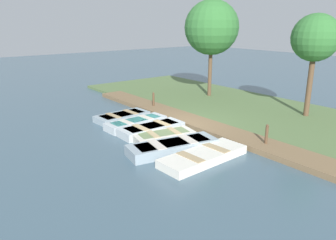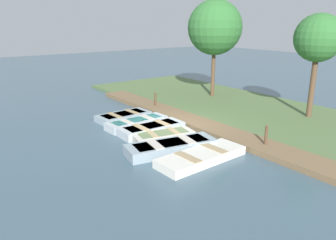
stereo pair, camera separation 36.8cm
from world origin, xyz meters
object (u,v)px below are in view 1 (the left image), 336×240
at_px(mooring_post_near, 154,101).
at_px(mooring_post_far, 266,136).
at_px(rowboat_3, 164,136).
at_px(rowboat_2, 152,129).
at_px(rowboat_4, 173,147).
at_px(rowboat_1, 136,123).
at_px(park_tree_far_left, 212,28).
at_px(rowboat_0, 122,117).
at_px(park_tree_left, 315,39).
at_px(rowboat_5, 203,156).

height_order(mooring_post_near, mooring_post_far, same).
bearing_deg(rowboat_3, rowboat_2, -85.65).
bearing_deg(rowboat_4, rowboat_1, -88.40).
distance_m(mooring_post_far, park_tree_far_left, 9.97).
xyz_separation_m(rowboat_2, mooring_post_near, (-2.46, -3.28, 0.32)).
distance_m(rowboat_0, park_tree_left, 10.32).
distance_m(rowboat_0, rowboat_3, 3.72).
relative_size(park_tree_far_left, park_tree_left, 1.18).
bearing_deg(mooring_post_near, park_tree_left, 129.37).
xyz_separation_m(rowboat_1, park_tree_left, (-7.73, 4.27, 3.87)).
bearing_deg(park_tree_far_left, mooring_post_far, 59.23).
height_order(rowboat_0, rowboat_5, rowboat_0).
xyz_separation_m(rowboat_2, mooring_post_far, (-2.46, 4.38, 0.32)).
xyz_separation_m(rowboat_2, rowboat_5, (0.30, 3.68, -0.03)).
xyz_separation_m(rowboat_4, mooring_post_far, (-3.12, 2.03, 0.30)).
height_order(rowboat_2, rowboat_5, rowboat_2).
height_order(rowboat_3, mooring_post_near, mooring_post_near).
bearing_deg(rowboat_1, mooring_post_far, 112.01).
distance_m(rowboat_5, park_tree_left, 8.89).
xyz_separation_m(rowboat_1, park_tree_far_left, (-7.20, -2.29, 4.30)).
xyz_separation_m(rowboat_2, rowboat_3, (0.14, 1.09, -0.01)).
relative_size(rowboat_1, park_tree_left, 0.59).
bearing_deg(rowboat_2, mooring_post_far, 120.30).
height_order(mooring_post_far, park_tree_far_left, park_tree_far_left).
bearing_deg(rowboat_5, mooring_post_near, -113.90).
distance_m(rowboat_1, rowboat_5, 4.89).
bearing_deg(rowboat_1, mooring_post_near, -142.81).
relative_size(rowboat_4, park_tree_left, 0.71).
bearing_deg(rowboat_4, rowboat_5, 116.07).
xyz_separation_m(rowboat_2, park_tree_far_left, (-7.14, -3.48, 4.30)).
relative_size(rowboat_3, rowboat_4, 0.75).
bearing_deg(rowboat_2, mooring_post_near, -126.02).
distance_m(rowboat_1, rowboat_3, 2.29).
relative_size(rowboat_5, mooring_post_far, 3.48).
relative_size(rowboat_1, rowboat_2, 1.01).
bearing_deg(rowboat_4, mooring_post_far, 158.06).
bearing_deg(rowboat_4, park_tree_far_left, -132.06).
height_order(rowboat_2, rowboat_4, rowboat_4).
relative_size(rowboat_1, rowboat_4, 0.83).
distance_m(rowboat_2, park_tree_left, 9.13).
distance_m(rowboat_2, rowboat_5, 3.70).
bearing_deg(mooring_post_far, rowboat_5, -14.07).
relative_size(rowboat_0, park_tree_far_left, 0.45).
bearing_deg(rowboat_1, park_tree_left, 148.75).
distance_m(rowboat_4, mooring_post_far, 3.73).
relative_size(mooring_post_near, park_tree_far_left, 0.16).
xyz_separation_m(mooring_post_near, mooring_post_far, (0.00, 7.65, 0.00)).
distance_m(rowboat_1, rowboat_2, 1.20).
relative_size(rowboat_0, rowboat_2, 0.92).
xyz_separation_m(rowboat_5, park_tree_far_left, (-7.44, -7.17, 4.33)).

